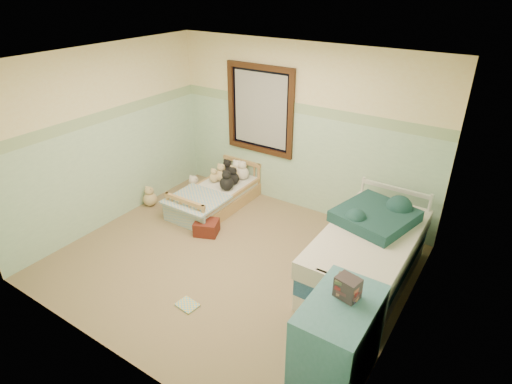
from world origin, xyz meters
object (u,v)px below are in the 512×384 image
Objects in this scene: plush_floor_tan at (150,199)px; red_pillow at (207,227)px; plush_floor_cream at (194,189)px; twin_bed_frame at (364,272)px; dresser at (337,341)px; floor_book at (187,305)px; toddler_bed_frame at (216,201)px.

plush_floor_tan reaches higher than red_pillow.
plush_floor_cream is 3.17m from twin_bed_frame.
plush_floor_cream is 0.28× the size of dresser.
red_pillow is at bearing -40.89° from plush_floor_cream.
plush_floor_tan is at bearing 173.48° from red_pillow.
plush_floor_tan is at bearing 151.53° from floor_book.
dresser is at bearing -19.84° from plush_floor_tan.
toddler_bed_frame is 1.69× the size of dresser.
dresser is (0.27, -1.46, 0.33)m from twin_bed_frame.
toddler_bed_frame is 1.05m from plush_floor_tan.
floor_book is at bearing -59.12° from red_pillow.
plush_floor_tan reaches higher than floor_book.
toddler_bed_frame is 0.79m from red_pillow.
red_pillow is (-2.23, -0.25, -0.01)m from twin_bed_frame.
plush_floor_cream reaches higher than red_pillow.
plush_floor_cream is 0.13× the size of twin_bed_frame.
twin_bed_frame is 2.12× the size of dresser.
toddler_bed_frame is 6.04× the size of plush_floor_cream.
plush_floor_cream is at bearing 135.34° from floor_book.
red_pillow reaches higher than toddler_bed_frame.
red_pillow is (0.90, -0.78, -0.02)m from plush_floor_cream.
plush_floor_tan is at bearing -120.66° from plush_floor_cream.
dresser is at bearing 8.00° from floor_book.
floor_book is (1.65, -2.04, -0.11)m from plush_floor_cream.
plush_floor_tan reaches higher than twin_bed_frame.
plush_floor_cream reaches higher than plush_floor_tan.
dresser is 1.79m from floor_book.
plush_floor_cream is 2.63m from floor_book.
toddler_bed_frame is 4.60× the size of red_pillow.
twin_bed_frame is at bearing 100.29° from dresser.
red_pillow is 1.48m from floor_book.
plush_floor_cream is at bearing 149.60° from dresser.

